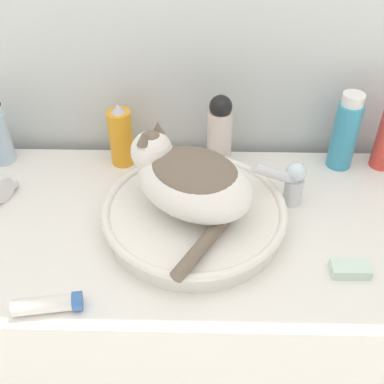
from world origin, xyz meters
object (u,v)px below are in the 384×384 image
Objects in this scene: cat at (188,179)px; cream_tube at (49,304)px; lotion_bottle_white at (220,131)px; spray_bottle_trigger at (121,136)px; soap_bar at (350,269)px; faucet at (290,181)px; mouthwash_bottle at (345,132)px.

cat is 0.37m from cream_tube.
cream_tube is at bearing -124.51° from lotion_bottle_white.
spray_bottle_trigger is at bearing 180.00° from lotion_bottle_white.
cat is at bearing 157.36° from soap_bar.
cream_tube is 1.70× the size of soap_bar.
cat reaches higher than spray_bottle_trigger.
spray_bottle_trigger reaches higher than faucet.
faucet is at bearing -21.22° from spray_bottle_trigger.
lotion_bottle_white is 0.96× the size of mouthwash_bottle.
mouthwash_bottle reaches higher than lotion_bottle_white.
mouthwash_bottle reaches higher than spray_bottle_trigger.
spray_bottle_trigger is 1.30× the size of cream_tube.
cream_tube is (-0.08, -0.48, -0.06)m from spray_bottle_trigger.
mouthwash_bottle reaches higher than faucet.
cat is 1.90× the size of lotion_bottle_white.
soap_bar is at bearing -98.44° from mouthwash_bottle.
faucet is at bearing 33.12° from cream_tube.
mouthwash_bottle is (0.32, 0.00, 0.00)m from lotion_bottle_white.
cream_tube is (-0.33, -0.48, -0.08)m from lotion_bottle_white.
mouthwash_bottle is 1.56× the size of cream_tube.
spray_bottle_trigger is (-0.57, 0.00, -0.02)m from mouthwash_bottle.
spray_bottle_trigger is 2.21× the size of soap_bar.
spray_bottle_trigger is at bearing 180.00° from mouthwash_bottle.
cat reaches higher than lotion_bottle_white.
mouthwash_bottle is 0.57m from spray_bottle_trigger.
spray_bottle_trigger is 0.49m from cream_tube.
mouthwash_bottle is 0.39m from soap_bar.
mouthwash_bottle is 0.81m from cream_tube.
cat is 4.83× the size of soap_bar.
faucet reaches higher than soap_bar.
cat is at bearing -148.81° from mouthwash_bottle.
spray_bottle_trigger is (-0.41, 0.16, 0.01)m from faucet.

